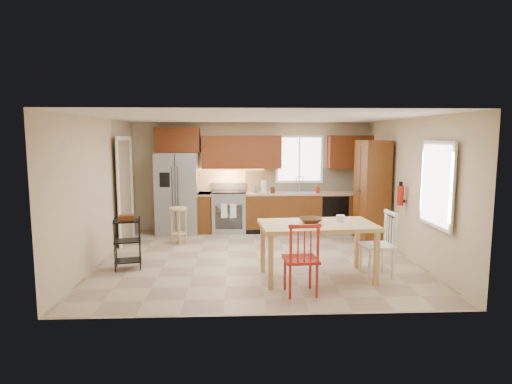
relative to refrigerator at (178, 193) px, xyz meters
The scene contains 33 objects.
floor 2.87m from the refrigerator, 51.34° to the right, with size 5.50×5.50×0.00m, color tan.
ceiling 3.15m from the refrigerator, 51.34° to the right, with size 5.50×5.00×0.02m, color silver.
wall_back 1.77m from the refrigerator, 12.44° to the left, with size 5.50×0.02×2.50m, color #CCB793.
wall_front 4.94m from the refrigerator, 69.82° to the right, with size 5.50×0.02×2.50m, color #CCB793.
wall_left 2.39m from the refrigerator, 116.29° to the right, with size 0.02×5.00×2.50m, color #CCB793.
wall_right 4.94m from the refrigerator, 25.53° to the right, with size 0.02×5.00×2.50m, color #CCB793.
refrigerator is the anchor object (origin of this frame).
range_stove 1.24m from the refrigerator, ahead, with size 0.76×0.63×0.92m, color gray.
base_cabinet_narrow 0.76m from the refrigerator, ahead, with size 0.30×0.60×0.90m, color #5A2B10.
base_cabinet_run 3.03m from the refrigerator, ahead, with size 2.92×0.60×0.90m, color #5A2B10.
dishwasher 3.59m from the refrigerator, ahead, with size 0.60×0.02×0.78m, color black.
backsplash 3.02m from the refrigerator, ahead, with size 2.92×0.03×0.55m, color beige.
upper_over_fridge 1.21m from the refrigerator, 90.00° to the left, with size 1.00×0.35×0.55m, color #5B270F.
upper_left_block 1.73m from the refrigerator, ahead, with size 1.80×0.35×0.75m, color #5B270F.
upper_right_block 4.06m from the refrigerator, ahead, with size 1.00×0.35×0.75m, color #5B270F.
window_back 2.92m from the refrigerator, ahead, with size 1.12×0.04×1.12m, color white.
sink 2.80m from the refrigerator, ahead, with size 0.62×0.46×0.16m, color gray.
undercab_glow 1.27m from the refrigerator, ahead, with size 1.60×0.30×0.01m, color #FFBF66.
soap_bottle 3.18m from the refrigerator, ahead, with size 0.09×0.09×0.19m, color #AD190C.
paper_towel 1.95m from the refrigerator, ahead, with size 0.12×0.12×0.28m, color silver.
canister_steel 1.75m from the refrigerator, ahead, with size 0.11×0.11×0.18m, color gray.
canister_wood 2.15m from the refrigerator, ahead, with size 0.10×0.10×0.14m, color #452312.
pantry 4.23m from the refrigerator, 12.62° to the right, with size 0.50×0.95×2.10m, color #5A2B10.
fire_extinguisher 4.76m from the refrigerator, 24.52° to the right, with size 0.12×0.12×0.36m, color #AD190C.
window_right 5.50m from the refrigerator, 36.79° to the right, with size 0.04×1.02×1.32m, color white.
doorway 1.28m from the refrigerator, 139.62° to the right, with size 0.04×0.95×2.10m, color #8C7A59.
dining_table 4.17m from the refrigerator, 51.77° to the right, with size 1.73×0.97×0.84m, color #DAB46D, non-canonical shape.
chair_red 4.50m from the refrigerator, 60.46° to the right, with size 0.48×0.48×1.02m, color #A72119, non-canonical shape.
chair_white 4.77m from the refrigerator, 42.36° to the right, with size 0.48×0.48×1.02m, color silver, non-canonical shape.
table_bowl 4.07m from the refrigerator, 52.97° to the right, with size 0.35×0.35×0.09m, color #452312.
table_jar 4.31m from the refrigerator, 46.91° to the right, with size 0.14×0.14×0.16m, color silver.
bar_stool 1.16m from the refrigerator, 81.73° to the right, with size 0.36×0.36×0.75m, color #DAB46D, non-canonical shape.
utility_cart 2.74m from the refrigerator, 99.96° to the right, with size 0.43×0.33×0.85m, color black, non-canonical shape.
Camera 1 is at (-0.36, -7.48, 2.17)m, focal length 30.00 mm.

